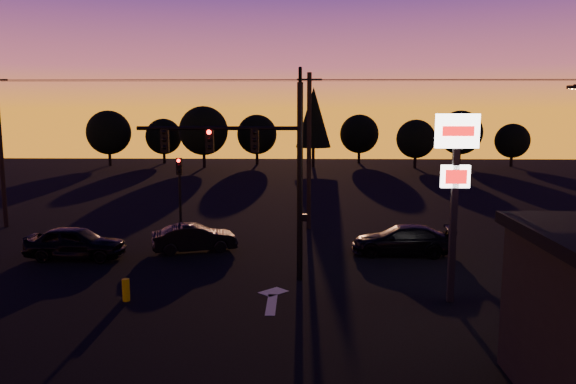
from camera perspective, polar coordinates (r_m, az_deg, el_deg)
name	(u,v)px	position (r m, az deg, el deg)	size (l,w,h in m)	color
ground	(255,315)	(19.65, -3.34, -12.33)	(120.00, 120.00, 0.00)	black
lane_arrow	(272,298)	(21.18, -1.59, -10.74)	(1.20, 3.10, 0.01)	beige
traffic_signal_mast	(260,160)	(22.45, -2.87, 3.26)	(6.79, 0.52, 8.58)	black
secondary_signal	(180,186)	(30.78, -10.95, 0.65)	(0.30, 0.31, 4.35)	black
pylon_sign	(456,168)	(20.64, 16.67, 2.39)	(1.50, 0.28, 6.80)	black
utility_pole_0	(1,150)	(36.84, -27.17, 3.84)	(1.40, 0.26, 9.00)	black
utility_pole_1	(309,150)	(32.40, 2.15, 4.26)	(1.40, 0.26, 9.00)	black
power_wires	(309,80)	(32.35, 2.19, 11.30)	(36.00, 1.22, 0.07)	black
bollard	(126,290)	(21.63, -16.14, -9.54)	(0.27, 0.27, 0.82)	#C4C200
tree_0	(109,133)	(72.31, -17.75, 5.77)	(5.36, 5.36, 6.74)	black
tree_1	(164,137)	(73.52, -12.52, 5.52)	(4.54, 4.54, 5.71)	black
tree_2	(204,131)	(67.35, -8.58, 6.18)	(5.77, 5.78, 7.26)	black
tree_3	(257,135)	(70.60, -3.18, 5.85)	(4.95, 4.95, 6.22)	black
tree_4	(313,117)	(67.33, 2.60, 7.58)	(4.18, 4.18, 9.50)	black
tree_5	(359,134)	(72.76, 7.26, 5.87)	(4.95, 4.95, 6.22)	black
tree_6	(416,139)	(67.75, 12.85, 5.28)	(4.54, 4.54, 5.71)	black
tree_7	(460,133)	(72.04, 17.10, 5.79)	(5.36, 5.36, 6.74)	black
tree_8	(512,141)	(73.00, 21.83, 4.85)	(4.12, 4.12, 5.19)	black
car_left	(75,243)	(28.11, -20.78, -4.83)	(1.82, 4.53, 1.54)	black
car_mid	(195,238)	(28.04, -9.48, -4.62)	(1.43, 4.10, 1.35)	black
car_right	(402,240)	(27.67, 11.52, -4.79)	(1.97, 4.85, 1.41)	black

